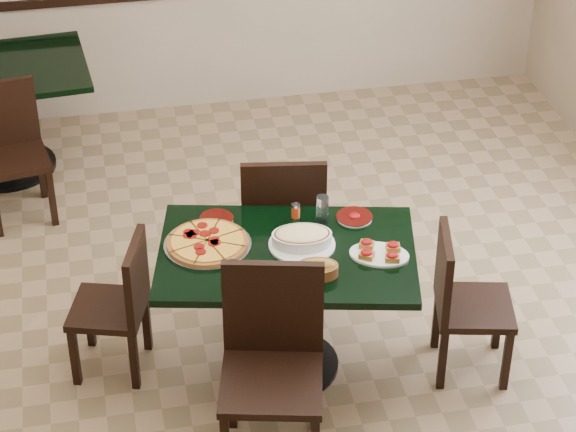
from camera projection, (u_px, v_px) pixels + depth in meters
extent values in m
plane|color=#8A6E4F|center=(279.00, 335.00, 6.18)|extent=(5.50, 5.50, 0.00)
cube|color=black|center=(287.00, 255.00, 5.56)|extent=(1.42, 1.07, 0.04)
cylinder|color=black|center=(287.00, 314.00, 5.77)|extent=(0.11, 0.11, 0.71)
cylinder|color=black|center=(287.00, 364.00, 5.96)|extent=(0.55, 0.55, 0.03)
cylinder|color=black|center=(1.00, 122.00, 7.45)|extent=(0.13, 0.13, 0.71)
cylinder|color=black|center=(8.00, 166.00, 7.64)|extent=(0.65, 0.65, 0.03)
cube|color=black|center=(283.00, 222.00, 6.27)|extent=(0.52, 0.52, 0.04)
cube|color=black|center=(284.00, 203.00, 5.95)|extent=(0.45, 0.11, 0.49)
cube|color=black|center=(315.00, 237.00, 6.58)|extent=(0.05, 0.05, 0.45)
cube|color=black|center=(319.00, 277.00, 6.25)|extent=(0.05, 0.05, 0.45)
cube|color=black|center=(248.00, 238.00, 6.56)|extent=(0.05, 0.05, 0.45)
cube|color=black|center=(249.00, 279.00, 6.24)|extent=(0.05, 0.05, 0.45)
cube|color=black|center=(272.00, 382.00, 5.15)|extent=(0.56, 0.56, 0.04)
cube|color=black|center=(273.00, 307.00, 5.18)|extent=(0.47, 0.14, 0.50)
cube|color=black|center=(232.00, 391.00, 5.47)|extent=(0.05, 0.05, 0.46)
cube|color=black|center=(316.00, 393.00, 5.46)|extent=(0.05, 0.05, 0.46)
cube|color=black|center=(475.00, 308.00, 5.75)|extent=(0.46, 0.46, 0.04)
cube|color=black|center=(444.00, 272.00, 5.62)|extent=(0.12, 0.39, 0.42)
cube|color=black|center=(507.00, 360.00, 5.72)|extent=(0.05, 0.05, 0.38)
cube|color=black|center=(442.00, 359.00, 5.73)|extent=(0.05, 0.05, 0.38)
cube|color=black|center=(498.00, 319.00, 6.00)|extent=(0.05, 0.05, 0.38)
cube|color=black|center=(437.00, 319.00, 6.00)|extent=(0.05, 0.05, 0.38)
cube|color=black|center=(108.00, 309.00, 5.76)|extent=(0.46, 0.46, 0.04)
cube|color=black|center=(136.00, 277.00, 5.63)|extent=(0.15, 0.37, 0.40)
cube|color=black|center=(89.00, 318.00, 6.02)|extent=(0.05, 0.05, 0.36)
cube|color=black|center=(147.00, 322.00, 5.99)|extent=(0.05, 0.05, 0.36)
cube|color=black|center=(75.00, 357.00, 5.76)|extent=(0.05, 0.05, 0.36)
cube|color=black|center=(134.00, 360.00, 5.73)|extent=(0.05, 0.05, 0.36)
cube|color=black|center=(14.00, 160.00, 6.93)|extent=(0.47, 0.47, 0.04)
cube|color=black|center=(4.00, 113.00, 6.94)|extent=(0.41, 0.11, 0.43)
cube|color=black|center=(52.00, 198.00, 6.97)|extent=(0.05, 0.05, 0.39)
cube|color=black|center=(41.00, 171.00, 7.24)|extent=(0.05, 0.05, 0.39)
cylinder|color=#A9AAB0|center=(208.00, 245.00, 5.59)|extent=(0.44, 0.44, 0.01)
cylinder|color=brown|center=(208.00, 243.00, 5.58)|extent=(0.41, 0.41, 0.02)
cylinder|color=gold|center=(207.00, 241.00, 5.58)|extent=(0.36, 0.36, 0.01)
cylinder|color=silver|center=(302.00, 244.00, 5.59)|extent=(0.33, 0.33, 0.01)
ellipsoid|color=beige|center=(302.00, 234.00, 5.55)|extent=(0.29, 0.20, 0.04)
ellipsoid|color=olive|center=(318.00, 266.00, 5.36)|extent=(0.18, 0.11, 0.07)
cylinder|color=silver|center=(266.00, 285.00, 5.31)|extent=(0.18, 0.18, 0.01)
cylinder|color=#320503|center=(266.00, 284.00, 5.31)|extent=(0.19, 0.19, 0.00)
cylinder|color=silver|center=(354.00, 217.00, 5.79)|extent=(0.18, 0.18, 0.01)
cylinder|color=#320503|center=(354.00, 216.00, 5.79)|extent=(0.19, 0.19, 0.00)
ellipsoid|color=#9E070B|center=(354.00, 216.00, 5.78)|extent=(0.06, 0.06, 0.03)
cylinder|color=silver|center=(217.00, 219.00, 5.78)|extent=(0.17, 0.17, 0.01)
cylinder|color=#320503|center=(216.00, 218.00, 5.77)|extent=(0.18, 0.18, 0.00)
cube|color=white|center=(264.00, 283.00, 5.33)|extent=(0.16, 0.16, 0.00)
cube|color=#A9AAB0|center=(268.00, 282.00, 5.33)|extent=(0.02, 0.15, 0.00)
cylinder|color=white|center=(322.00, 208.00, 5.75)|extent=(0.06, 0.06, 0.14)
cylinder|color=white|center=(233.00, 278.00, 5.24)|extent=(0.08, 0.08, 0.16)
cylinder|color=#C43E14|center=(296.00, 211.00, 5.78)|extent=(0.04, 0.04, 0.07)
cylinder|color=#A9AAB0|center=(296.00, 205.00, 5.76)|extent=(0.05, 0.05, 0.01)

